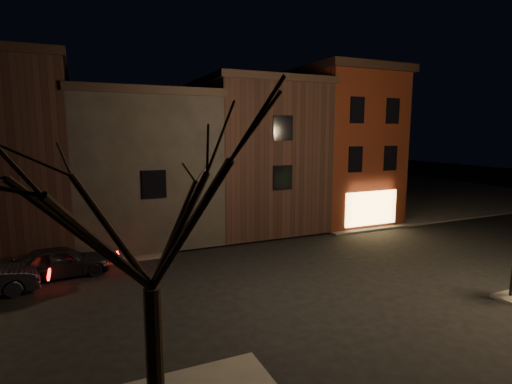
# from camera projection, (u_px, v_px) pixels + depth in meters

# --- Properties ---
(ground) EXTENTS (120.00, 120.00, 0.00)m
(ground) POSITION_uv_depth(u_px,v_px,m) (309.00, 274.00, 17.84)
(ground) COLOR black
(ground) RESTS_ON ground
(sidewalk_far_right) EXTENTS (30.00, 30.00, 0.12)m
(sidewalk_far_right) POSITION_uv_depth(u_px,v_px,m) (369.00, 189.00, 43.97)
(sidewalk_far_right) COLOR #2D2B28
(sidewalk_far_right) RESTS_ON ground
(corner_building) EXTENTS (6.50, 8.50, 10.50)m
(corner_building) POSITION_uv_depth(u_px,v_px,m) (336.00, 145.00, 28.82)
(corner_building) COLOR #511C0E
(corner_building) RESTS_ON ground
(row_building_a) EXTENTS (7.30, 10.30, 9.40)m
(row_building_a) POSITION_uv_depth(u_px,v_px,m) (248.00, 154.00, 27.20)
(row_building_a) COLOR black
(row_building_a) RESTS_ON ground
(row_building_b) EXTENTS (7.80, 10.30, 8.40)m
(row_building_b) POSITION_uv_depth(u_px,v_px,m) (139.00, 164.00, 24.33)
(row_building_b) COLOR black
(row_building_b) RESTS_ON ground
(bare_tree_left) EXTENTS (5.60, 5.60, 7.50)m
(bare_tree_left) POSITION_uv_depth(u_px,v_px,m) (147.00, 178.00, 7.47)
(bare_tree_left) COLOR black
(bare_tree_left) RESTS_ON sidewalk_near_left
(parked_car_a) EXTENTS (4.18, 1.97, 1.38)m
(parked_car_a) POSITION_uv_depth(u_px,v_px,m) (60.00, 262.00, 17.41)
(parked_car_a) COLOR black
(parked_car_a) RESTS_ON ground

